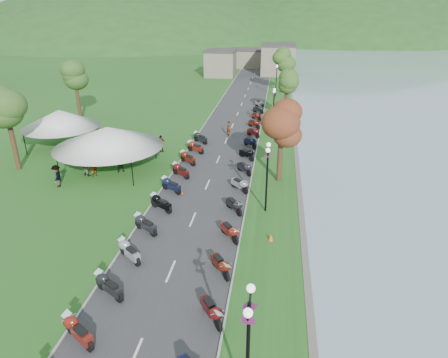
{
  "coord_description": "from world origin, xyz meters",
  "views": [
    {
      "loc": [
        5.5,
        -7.98,
        13.79
      ],
      "look_at": [
        1.61,
        20.42,
        1.3
      ],
      "focal_mm": 32.0,
      "sensor_mm": 36.0,
      "label": 1
    }
  ],
  "objects_px": {
    "pedestrian_a": "(95,176)",
    "pedestrian_c": "(59,187)",
    "vendor_tent_main": "(109,149)",
    "streetlamp_near": "(248,354)",
    "pedestrian_b": "(87,175)"
  },
  "relations": [
    {
      "from": "vendor_tent_main",
      "to": "pedestrian_a",
      "type": "bearing_deg",
      "value": -116.39
    },
    {
      "from": "streetlamp_near",
      "to": "pedestrian_c",
      "type": "height_order",
      "value": "streetlamp_near"
    },
    {
      "from": "vendor_tent_main",
      "to": "pedestrian_c",
      "type": "height_order",
      "value": "vendor_tent_main"
    },
    {
      "from": "streetlamp_near",
      "to": "pedestrian_c",
      "type": "relative_size",
      "value": 2.65
    },
    {
      "from": "vendor_tent_main",
      "to": "pedestrian_b",
      "type": "bearing_deg",
      "value": -134.57
    },
    {
      "from": "vendor_tent_main",
      "to": "pedestrian_a",
      "type": "xyz_separation_m",
      "value": [
        -0.85,
        -1.71,
        -2.0
      ]
    },
    {
      "from": "pedestrian_a",
      "to": "pedestrian_c",
      "type": "bearing_deg",
      "value": 170.61
    },
    {
      "from": "pedestrian_c",
      "to": "vendor_tent_main",
      "type": "bearing_deg",
      "value": 128.01
    },
    {
      "from": "pedestrian_a",
      "to": "pedestrian_c",
      "type": "relative_size",
      "value": 0.93
    },
    {
      "from": "vendor_tent_main",
      "to": "pedestrian_b",
      "type": "relative_size",
      "value": 3.81
    },
    {
      "from": "vendor_tent_main",
      "to": "pedestrian_c",
      "type": "distance_m",
      "value": 5.49
    },
    {
      "from": "streetlamp_near",
      "to": "vendor_tent_main",
      "type": "height_order",
      "value": "streetlamp_near"
    },
    {
      "from": "streetlamp_near",
      "to": "pedestrian_a",
      "type": "distance_m",
      "value": 25.18
    },
    {
      "from": "streetlamp_near",
      "to": "pedestrian_b",
      "type": "distance_m",
      "value": 25.7
    },
    {
      "from": "streetlamp_near",
      "to": "vendor_tent_main",
      "type": "distance_m",
      "value": 25.98
    }
  ]
}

